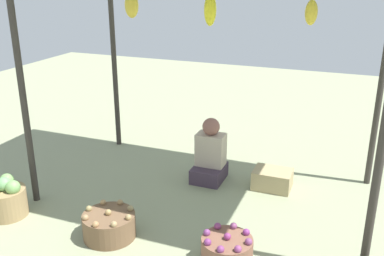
{
  "coord_description": "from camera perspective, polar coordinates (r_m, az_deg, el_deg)",
  "views": [
    {
      "loc": [
        1.52,
        -4.34,
        2.44
      ],
      "look_at": [
        0.0,
        -0.51,
        0.95
      ],
      "focal_mm": 41.34,
      "sensor_mm": 36.0,
      "label": 1
    }
  ],
  "objects": [
    {
      "name": "ground_plane",
      "position": [
        5.21,
        2.07,
        -8.1
      ],
      "size": [
        14.0,
        14.0,
        0.0
      ],
      "primitive_type": "plane",
      "color": "gray"
    },
    {
      "name": "vendor_person",
      "position": [
        5.36,
        2.35,
        -3.68
      ],
      "size": [
        0.36,
        0.44,
        0.78
      ],
      "color": "#423344",
      "rests_on": "ground"
    },
    {
      "name": "basket_cabbages",
      "position": [
        5.03,
        -22.84,
        -8.4
      ],
      "size": [
        0.41,
        0.41,
        0.43
      ],
      "color": "#A18357",
      "rests_on": "ground"
    },
    {
      "name": "basket_potatoes",
      "position": [
        4.41,
        -10.63,
        -12.2
      ],
      "size": [
        0.51,
        0.51,
        0.29
      ],
      "color": "brown",
      "rests_on": "ground"
    },
    {
      "name": "basket_purple_onions",
      "position": [
        4.0,
        4.53,
        -15.5
      ],
      "size": [
        0.45,
        0.45,
        0.31
      ],
      "color": "brown",
      "rests_on": "ground"
    },
    {
      "name": "wooden_crate_near_vendor",
      "position": [
        5.3,
        10.32,
        -6.52
      ],
      "size": [
        0.44,
        0.33,
        0.23
      ],
      "primitive_type": "cube",
      "color": "tan",
      "rests_on": "ground"
    }
  ]
}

